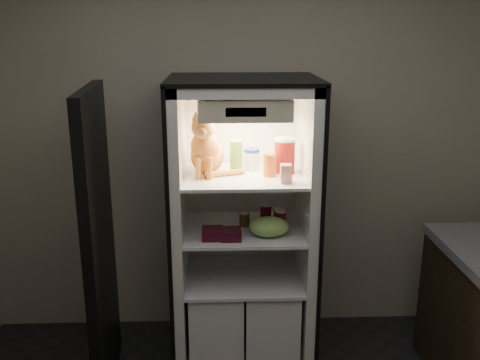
# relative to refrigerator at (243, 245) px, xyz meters

# --- Properties ---
(room_shell) EXTENTS (3.60, 3.60, 3.60)m
(room_shell) POSITION_rel_refrigerator_xyz_m (0.00, -1.38, 0.83)
(room_shell) COLOR white
(room_shell) RESTS_ON floor
(refrigerator) EXTENTS (0.90, 0.72, 1.88)m
(refrigerator) POSITION_rel_refrigerator_xyz_m (0.00, 0.00, 0.00)
(refrigerator) COLOR white
(refrigerator) RESTS_ON floor
(fridge_door) EXTENTS (0.13, 0.87, 1.85)m
(fridge_door) POSITION_rel_refrigerator_xyz_m (-0.85, -0.32, 0.12)
(fridge_door) COLOR black
(fridge_door) RESTS_ON floor
(tabby_cat) EXTENTS (0.34, 0.40, 0.42)m
(tabby_cat) POSITION_rel_refrigerator_xyz_m (-0.22, -0.05, 0.65)
(tabby_cat) COLOR orange
(tabby_cat) RESTS_ON refrigerator
(parmesan_shaker) EXTENTS (0.08, 0.08, 0.21)m
(parmesan_shaker) POSITION_rel_refrigerator_xyz_m (-0.04, -0.04, 0.60)
(parmesan_shaker) COLOR green
(parmesan_shaker) RESTS_ON refrigerator
(mayo_tub) EXTENTS (0.10, 0.10, 0.14)m
(mayo_tub) POSITION_rel_refrigerator_xyz_m (0.06, 0.05, 0.57)
(mayo_tub) COLOR white
(mayo_tub) RESTS_ON refrigerator
(salsa_jar) EXTENTS (0.08, 0.08, 0.14)m
(salsa_jar) POSITION_rel_refrigerator_xyz_m (0.16, -0.11, 0.57)
(salsa_jar) COLOR maroon
(salsa_jar) RESTS_ON refrigerator
(pepper_jar) EXTENTS (0.13, 0.13, 0.22)m
(pepper_jar) POSITION_rel_refrigerator_xyz_m (0.26, -0.02, 0.61)
(pepper_jar) COLOR maroon
(pepper_jar) RESTS_ON refrigerator
(cream_carton) EXTENTS (0.06, 0.06, 0.11)m
(cream_carton) POSITION_rel_refrigerator_xyz_m (0.24, -0.25, 0.55)
(cream_carton) COLOR white
(cream_carton) RESTS_ON refrigerator
(soda_can_a) EXTENTS (0.07, 0.07, 0.13)m
(soda_can_a) POSITION_rel_refrigerator_xyz_m (0.15, -0.01, 0.21)
(soda_can_a) COLOR black
(soda_can_a) RESTS_ON refrigerator
(soda_can_b) EXTENTS (0.07, 0.07, 0.13)m
(soda_can_b) POSITION_rel_refrigerator_xyz_m (0.22, -0.08, 0.21)
(soda_can_b) COLOR black
(soda_can_b) RESTS_ON refrigerator
(soda_can_c) EXTENTS (0.07, 0.07, 0.13)m
(soda_can_c) POSITION_rel_refrigerator_xyz_m (0.23, -0.13, 0.22)
(soda_can_c) COLOR black
(soda_can_c) RESTS_ON refrigerator
(condiment_jar) EXTENTS (0.07, 0.07, 0.09)m
(condiment_jar) POSITION_rel_refrigerator_xyz_m (0.01, -0.03, 0.19)
(condiment_jar) COLOR #553418
(condiment_jar) RESTS_ON refrigerator
(grape_bag) EXTENTS (0.24, 0.18, 0.12)m
(grape_bag) POSITION_rel_refrigerator_xyz_m (0.15, -0.21, 0.21)
(grape_bag) COLOR #79B353
(grape_bag) RESTS_ON refrigerator
(berry_box_left) EXTENTS (0.13, 0.13, 0.06)m
(berry_box_left) POSITION_rel_refrigerator_xyz_m (-0.19, -0.23, 0.18)
(berry_box_left) COLOR #450B1A
(berry_box_left) RESTS_ON refrigerator
(berry_box_right) EXTENTS (0.12, 0.12, 0.06)m
(berry_box_right) POSITION_rel_refrigerator_xyz_m (-0.08, -0.25, 0.18)
(berry_box_right) COLOR #450B1A
(berry_box_right) RESTS_ON refrigerator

